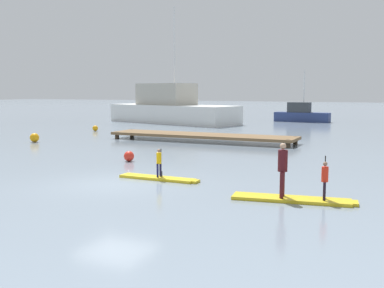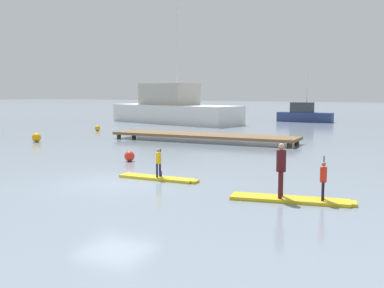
# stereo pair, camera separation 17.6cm
# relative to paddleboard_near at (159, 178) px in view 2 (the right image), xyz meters

# --- Properties ---
(ground_plane) EXTENTS (240.00, 240.00, 0.00)m
(ground_plane) POSITION_rel_paddleboard_near_xyz_m (-1.02, -1.34, -0.05)
(ground_plane) COLOR gray
(paddleboard_near) EXTENTS (3.15, 0.59, 0.10)m
(paddleboard_near) POSITION_rel_paddleboard_near_xyz_m (0.00, 0.00, 0.00)
(paddleboard_near) COLOR gold
(paddleboard_near) RESTS_ON ground
(paddler_child_solo) EXTENTS (0.18, 0.38, 1.04)m
(paddler_child_solo) POSITION_rel_paddleboard_near_xyz_m (0.00, 0.01, 0.63)
(paddler_child_solo) COLOR #19194C
(paddler_child_solo) RESTS_ON paddleboard_near
(paddleboard_far) EXTENTS (3.71, 1.28, 0.10)m
(paddleboard_far) POSITION_rel_paddleboard_near_xyz_m (5.26, -1.22, -0.00)
(paddleboard_far) COLOR gold
(paddleboard_far) RESTS_ON ground
(paddler_adult) EXTENTS (0.33, 0.51, 1.64)m
(paddler_adult) POSITION_rel_paddleboard_near_xyz_m (4.93, -1.26, 0.99)
(paddler_adult) COLOR #4C1419
(paddler_adult) RESTS_ON paddleboard_far
(paddler_child_front) EXTENTS (0.23, 0.39, 1.28)m
(paddler_child_front) POSITION_rel_paddleboard_near_xyz_m (6.14, -1.07, 0.68)
(paddler_child_front) COLOR black
(paddler_child_front) RESTS_ON paddleboard_far
(fishing_boat_white_large) EXTENTS (14.86, 7.97, 11.47)m
(fishing_boat_white_large) POSITION_rel_paddleboard_near_xyz_m (-13.54, 26.78, 1.39)
(fishing_boat_white_large) COLOR silver
(fishing_boat_white_large) RESTS_ON ground
(motor_boat_small_navy) EXTENTS (5.75, 1.58, 5.32)m
(motor_boat_small_navy) POSITION_rel_paddleboard_near_xyz_m (-1.90, 33.96, 0.73)
(motor_boat_small_navy) COLOR navy
(motor_boat_small_navy) RESTS_ON ground
(floating_dock) EXTENTS (12.37, 2.49, 0.47)m
(floating_dock) POSITION_rel_paddleboard_near_xyz_m (-3.81, 12.45, 0.33)
(floating_dock) COLOR brown
(floating_dock) RESTS_ON ground
(mooring_buoy_near) EXTENTS (0.45, 0.45, 0.45)m
(mooring_buoy_near) POSITION_rel_paddleboard_near_xyz_m (-14.71, 15.76, 0.18)
(mooring_buoy_near) COLOR orange
(mooring_buoy_near) RESTS_ON ground
(mooring_buoy_mid) EXTENTS (0.58, 0.58, 0.58)m
(mooring_buoy_mid) POSITION_rel_paddleboard_near_xyz_m (-13.22, 7.46, 0.24)
(mooring_buoy_mid) COLOR orange
(mooring_buoy_mid) RESTS_ON ground
(mooring_buoy_far) EXTENTS (0.48, 0.48, 0.48)m
(mooring_buoy_far) POSITION_rel_paddleboard_near_xyz_m (-3.42, 3.27, 0.19)
(mooring_buoy_far) COLOR red
(mooring_buoy_far) RESTS_ON ground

